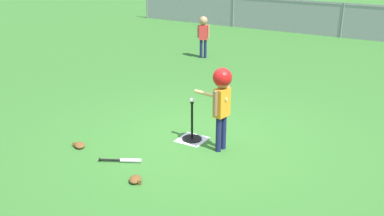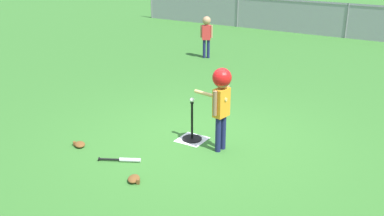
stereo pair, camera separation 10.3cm
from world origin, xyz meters
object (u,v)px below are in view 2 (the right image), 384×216
(batter_child, at_px, (221,93))
(fielder_deep_right, at_px, (206,31))
(spare_bat_silver, at_px, (126,160))
(batting_tee, at_px, (192,134))
(baseball_on_tee, at_px, (192,100))
(glove_near_bats, at_px, (134,179))
(glove_by_plate, at_px, (80,144))

(batter_child, xyz_separation_m, fielder_deep_right, (-3.05, 4.91, -0.20))
(batter_child, distance_m, spare_bat_silver, 1.72)
(batting_tee, height_order, spare_bat_silver, batting_tee)
(baseball_on_tee, relative_size, spare_bat_silver, 0.13)
(batting_tee, distance_m, spare_bat_silver, 1.24)
(baseball_on_tee, relative_size, glove_near_bats, 0.28)
(batter_child, relative_size, glove_by_plate, 4.82)
(batter_child, relative_size, spare_bat_silver, 2.25)
(spare_bat_silver, xyz_separation_m, glove_near_bats, (0.46, -0.38, 0.01))
(batting_tee, xyz_separation_m, baseball_on_tee, (0.00, 0.00, 0.59))
(batting_tee, distance_m, glove_by_plate, 1.79)
(batting_tee, bearing_deg, baseball_on_tee, 26.57)
(batting_tee, distance_m, glove_near_bats, 1.55)
(batting_tee, bearing_deg, batter_child, -9.49)
(baseball_on_tee, xyz_separation_m, fielder_deep_right, (-2.48, 4.81, 0.05))
(batting_tee, height_order, glove_by_plate, batting_tee)
(fielder_deep_right, height_order, glove_by_plate, fielder_deep_right)
(batting_tee, bearing_deg, fielder_deep_right, 117.29)
(fielder_deep_right, relative_size, glove_by_plate, 4.21)
(fielder_deep_right, relative_size, spare_bat_silver, 1.97)
(spare_bat_silver, height_order, glove_near_bats, glove_near_bats)
(fielder_deep_right, bearing_deg, batting_tee, -62.71)
(spare_bat_silver, bearing_deg, fielder_deep_right, 108.98)
(batter_child, xyz_separation_m, spare_bat_silver, (-0.99, -1.07, -0.90))
(fielder_deep_right, xyz_separation_m, glove_near_bats, (2.51, -6.36, -0.70))
(batting_tee, xyz_separation_m, spare_bat_silver, (-0.43, -1.16, -0.07))
(glove_near_bats, bearing_deg, baseball_on_tee, 91.10)
(spare_bat_silver, bearing_deg, batting_tee, 69.84)
(baseball_on_tee, distance_m, glove_by_plate, 1.90)
(fielder_deep_right, bearing_deg, glove_by_plate, -79.46)
(baseball_on_tee, xyz_separation_m, glove_near_bats, (0.03, -1.54, -0.65))
(batting_tee, height_order, baseball_on_tee, baseball_on_tee)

